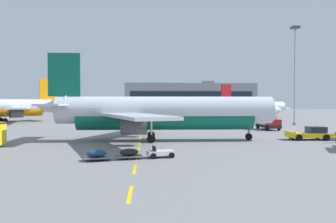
{
  "coord_description": "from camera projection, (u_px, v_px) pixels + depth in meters",
  "views": [
    {
      "loc": [
        19.02,
        -24.87,
        5.34
      ],
      "look_at": [
        22.13,
        26.07,
        4.02
      ],
      "focal_mm": 36.45,
      "sensor_mm": 36.0,
      "label": 1
    }
  ],
  "objects": [
    {
      "name": "apron_paint_markings",
      "position": [
        142.0,
        132.0,
        61.23
      ],
      "size": [
        8.0,
        94.11,
        0.01
      ],
      "color": "yellow",
      "rests_on": "ground"
    },
    {
      "name": "baggage_train",
      "position": [
        129.0,
        153.0,
        32.24
      ],
      "size": [
        8.71,
        3.39,
        1.14
      ],
      "color": "silver",
      "rests_on": "ground"
    },
    {
      "name": "ground",
      "position": [
        255.0,
        130.0,
        66.14
      ],
      "size": [
        400.0,
        400.0,
        0.0
      ],
      "primitive_type": "plane",
      "color": "slate"
    },
    {
      "name": "apron_light_mast_far",
      "position": [
        295.0,
        63.0,
        80.39
      ],
      "size": [
        1.8,
        1.8,
        23.31
      ],
      "color": "slate",
      "rests_on": "ground"
    },
    {
      "name": "terminal_satellite",
      "position": [
        189.0,
        98.0,
        181.6
      ],
      "size": [
        67.37,
        20.31,
        16.91
      ],
      "color": "gray",
      "rests_on": "ground"
    },
    {
      "name": "ground_power_truck",
      "position": [
        268.0,
        121.0,
        67.5
      ],
      "size": [
        3.07,
        7.16,
        3.14
      ],
      "color": "black",
      "rests_on": "ground"
    },
    {
      "name": "pushback_tug",
      "position": [
        310.0,
        134.0,
        48.95
      ],
      "size": [
        6.13,
        3.42,
        2.08
      ],
      "color": "yellow",
      "rests_on": "ground"
    },
    {
      "name": "airliner_foreground",
      "position": [
        161.0,
        113.0,
        47.83
      ],
      "size": [
        34.69,
        34.63,
        12.2
      ],
      "color": "silver",
      "rests_on": "ground"
    },
    {
      "name": "airliner_far_center",
      "position": [
        253.0,
        107.0,
        118.73
      ],
      "size": [
        30.78,
        29.11,
        11.34
      ],
      "color": "silver",
      "rests_on": "ground"
    }
  ]
}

